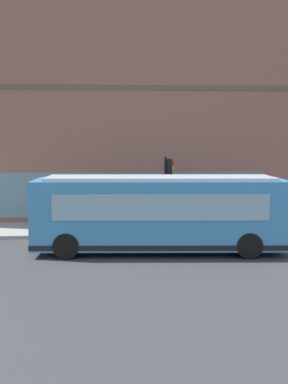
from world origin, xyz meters
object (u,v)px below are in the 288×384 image
pedestrian_near_building_entrance (235,208)px  city_bus_nearside (159,214)px  fire_hydrant (221,216)px  newspaper_vending_box (92,223)px  pedestrian_by_light_pole (161,205)px  traffic_light_near_corner (168,180)px

pedestrian_near_building_entrance → city_bus_nearside: bearing=135.3°
fire_hydrant → newspaper_vending_box: (-2.15, 6.66, 0.09)m
pedestrian_by_light_pole → newspaper_vending_box: size_ratio=1.96×
traffic_light_near_corner → pedestrian_by_light_pole: size_ratio=2.03×
city_bus_nearside → newspaper_vending_box: size_ratio=11.29×
traffic_light_near_corner → fire_hydrant: bearing=-52.4°
fire_hydrant → pedestrian_near_building_entrance: (-1.26, -0.42, 0.59)m
city_bus_nearside → pedestrian_by_light_pole: (5.12, -0.61, -0.38)m
traffic_light_near_corner → fire_hydrant: (2.38, -3.09, -2.14)m
pedestrian_by_light_pole → newspaper_vending_box: (-1.74, 3.47, -0.57)m
fire_hydrant → pedestrian_near_building_entrance: pedestrian_near_building_entrance is taller
city_bus_nearside → traffic_light_near_corner: bearing=-12.8°
traffic_light_near_corner → pedestrian_near_building_entrance: traffic_light_near_corner is taller
city_bus_nearside → newspaper_vending_box: bearing=40.2°
fire_hydrant → pedestrian_near_building_entrance: size_ratio=0.45×
pedestrian_near_building_entrance → pedestrian_by_light_pole: size_ratio=0.94×
fire_hydrant → newspaper_vending_box: bearing=107.9°
city_bus_nearside → newspaper_vending_box: city_bus_nearside is taller
city_bus_nearside → pedestrian_near_building_entrance: size_ratio=6.12×
pedestrian_near_building_entrance → newspaper_vending_box: size_ratio=1.84×
city_bus_nearside → newspaper_vending_box: 4.53m
pedestrian_near_building_entrance → pedestrian_by_light_pole: (0.85, 3.61, 0.07)m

